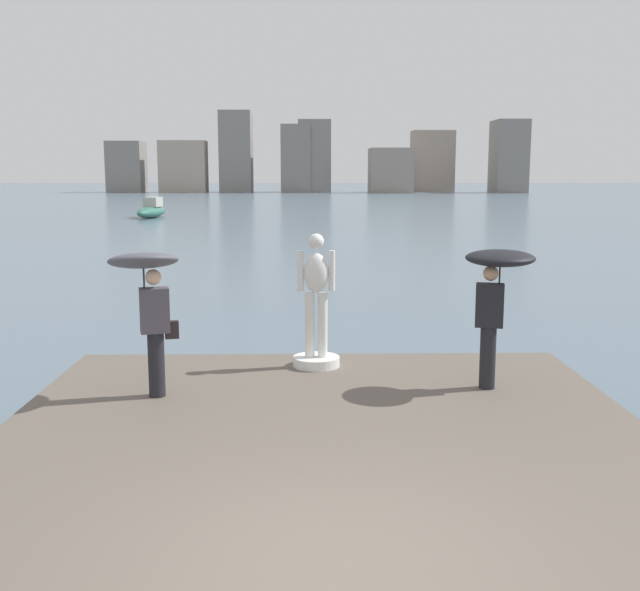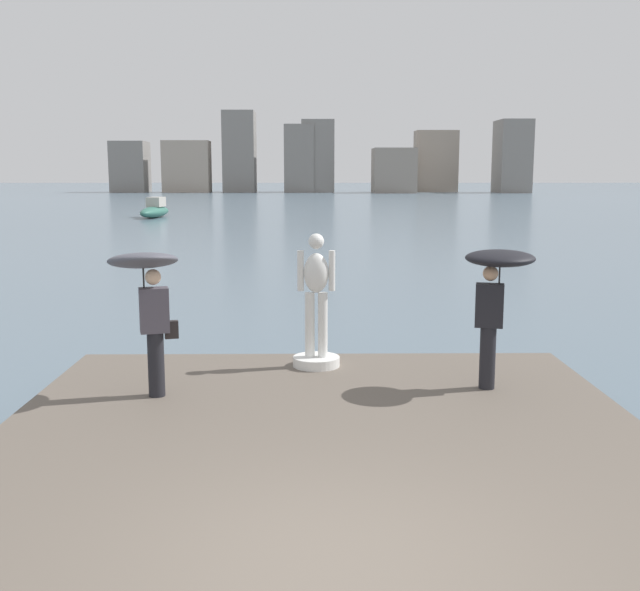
% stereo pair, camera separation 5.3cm
% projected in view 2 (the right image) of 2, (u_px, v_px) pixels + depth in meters
% --- Properties ---
extents(ground_plane, '(400.00, 400.00, 0.00)m').
position_uv_depth(ground_plane, '(313.00, 229.00, 45.38)').
color(ground_plane, slate).
extents(pier, '(7.76, 9.81, 0.40)m').
position_uv_depth(pier, '(325.00, 486.00, 7.76)').
color(pier, '#60564C').
rests_on(pier, ground).
extents(statue_white_figure, '(0.73, 0.73, 2.07)m').
position_uv_depth(statue_white_figure, '(316.00, 316.00, 11.65)').
color(statue_white_figure, white).
rests_on(statue_white_figure, pier).
extents(onlooker_left, '(1.14, 1.15, 2.02)m').
position_uv_depth(onlooker_left, '(148.00, 288.00, 9.97)').
color(onlooker_left, black).
rests_on(onlooker_left, pier).
extents(onlooker_right, '(1.14, 1.15, 1.95)m').
position_uv_depth(onlooker_right, '(496.00, 282.00, 10.33)').
color(onlooker_right, black).
rests_on(onlooker_right, pier).
extents(boat_near, '(2.01, 5.36, 1.52)m').
position_uv_depth(boat_near, '(155.00, 210.00, 56.83)').
color(boat_near, '#336B5B').
rests_on(boat_near, ground).
extents(distant_skyline, '(69.48, 11.62, 13.50)m').
position_uv_depth(distant_skyline, '(320.00, 160.00, 127.31)').
color(distant_skyline, gray).
rests_on(distant_skyline, ground).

